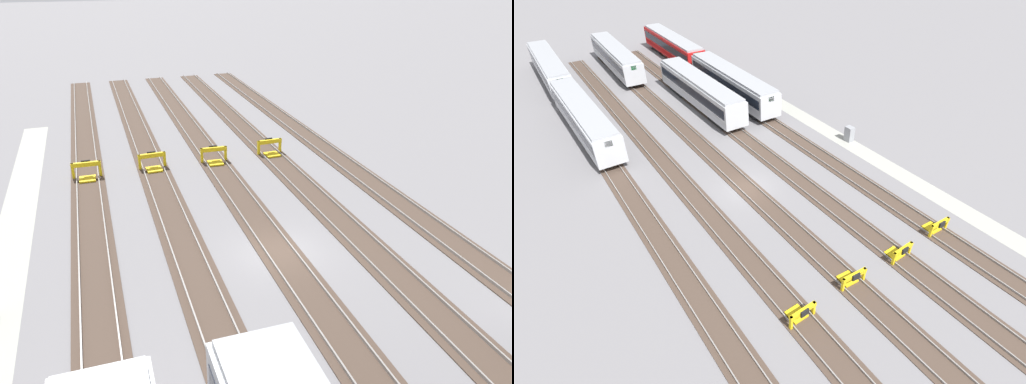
% 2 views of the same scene
% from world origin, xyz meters
% --- Properties ---
extents(ground_plane, '(400.00, 400.00, 0.00)m').
position_xyz_m(ground_plane, '(0.00, 0.00, 0.00)').
color(ground_plane, slate).
extents(service_walkway, '(54.00, 2.00, 0.01)m').
position_xyz_m(service_walkway, '(0.00, -13.19, 0.00)').
color(service_walkway, '#9E9E93').
rests_on(service_walkway, ground).
extents(rail_track_nearest, '(90.00, 2.23, 0.21)m').
position_xyz_m(rail_track_nearest, '(0.00, -9.09, 0.04)').
color(rail_track_nearest, '#47382D').
rests_on(rail_track_nearest, ground).
extents(rail_track_near_inner, '(90.00, 2.23, 0.21)m').
position_xyz_m(rail_track_near_inner, '(0.00, -4.55, 0.04)').
color(rail_track_near_inner, '#47382D').
rests_on(rail_track_near_inner, ground).
extents(rail_track_middle, '(90.00, 2.24, 0.21)m').
position_xyz_m(rail_track_middle, '(0.00, 0.00, 0.04)').
color(rail_track_middle, '#47382D').
rests_on(rail_track_middle, ground).
extents(rail_track_far_inner, '(90.00, 2.23, 0.21)m').
position_xyz_m(rail_track_far_inner, '(0.00, 4.55, 0.04)').
color(rail_track_far_inner, '#47382D').
rests_on(rail_track_far_inner, ground).
extents(rail_track_farthest, '(90.00, 2.23, 0.21)m').
position_xyz_m(rail_track_farthest, '(0.00, 9.09, 0.04)').
color(rail_track_farthest, '#47382D').
rests_on(rail_track_farthest, ground).
extents(bumper_stop_nearest_track, '(1.36, 2.01, 1.22)m').
position_xyz_m(bumper_stop_nearest_track, '(-13.22, -9.10, 0.51)').
color(bumper_stop_nearest_track, gold).
rests_on(bumper_stop_nearest_track, ground).
extents(bumper_stop_near_inner_track, '(1.38, 2.01, 1.22)m').
position_xyz_m(bumper_stop_near_inner_track, '(-13.53, -4.54, 0.51)').
color(bumper_stop_near_inner_track, gold).
rests_on(bumper_stop_near_inner_track, ground).
extents(bumper_stop_middle_track, '(1.38, 2.01, 1.22)m').
position_xyz_m(bumper_stop_middle_track, '(-13.36, -0.01, 0.51)').
color(bumper_stop_middle_track, gold).
rests_on(bumper_stop_middle_track, ground).
extents(bumper_stop_far_inner_track, '(1.38, 2.01, 1.22)m').
position_xyz_m(bumper_stop_far_inner_track, '(-13.69, 4.56, 0.51)').
color(bumper_stop_far_inner_track, gold).
rests_on(bumper_stop_far_inner_track, ground).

